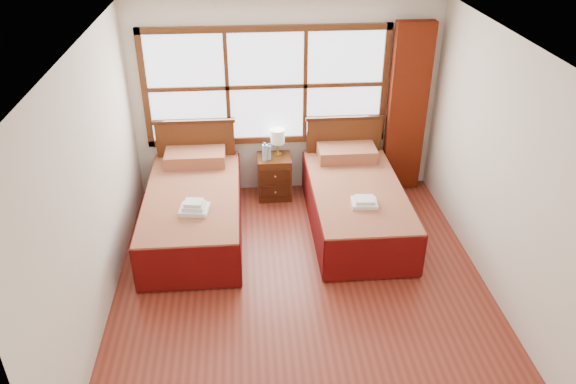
{
  "coord_description": "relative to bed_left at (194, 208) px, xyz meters",
  "views": [
    {
      "loc": [
        -0.54,
        -4.7,
        3.91
      ],
      "look_at": [
        -0.09,
        0.7,
        0.8
      ],
      "focal_mm": 35.0,
      "sensor_mm": 36.0,
      "label": 1
    }
  ],
  "objects": [
    {
      "name": "towels_left",
      "position": [
        0.06,
        -0.49,
        0.31
      ],
      "size": [
        0.35,
        0.32,
        0.13
      ],
      "rotation": [
        0.0,
        0.0,
        -0.14
      ],
      "color": "white",
      "rests_on": "bed_left"
    },
    {
      "name": "bottle_near",
      "position": [
        0.91,
        0.72,
        0.37
      ],
      "size": [
        0.07,
        0.07,
        0.25
      ],
      "color": "#A3C4D2",
      "rests_on": "nightstand"
    },
    {
      "name": "window",
      "position": [
        0.96,
        1.02,
        1.16
      ],
      "size": [
        3.16,
        0.06,
        1.56
      ],
      "color": "white",
      "rests_on": "wall_back"
    },
    {
      "name": "floor",
      "position": [
        1.21,
        -1.2,
        -0.34
      ],
      "size": [
        4.5,
        4.5,
        0.0
      ],
      "primitive_type": "plane",
      "color": "maroon",
      "rests_on": "ground"
    },
    {
      "name": "wall_left",
      "position": [
        -0.79,
        -1.2,
        0.96
      ],
      "size": [
        0.0,
        4.5,
        4.5
      ],
      "primitive_type": "plane",
      "rotation": [
        1.57,
        0.0,
        1.57
      ],
      "color": "silver",
      "rests_on": "floor"
    },
    {
      "name": "bed_right",
      "position": [
        1.99,
        0.0,
        -0.01
      ],
      "size": [
        1.11,
        2.16,
        1.08
      ],
      "color": "#381B0B",
      "rests_on": "floor"
    },
    {
      "name": "wall_right",
      "position": [
        3.21,
        -1.2,
        0.96
      ],
      "size": [
        0.0,
        4.5,
        4.5
      ],
      "primitive_type": "plane",
      "rotation": [
        1.57,
        0.0,
        -1.57
      ],
      "color": "silver",
      "rests_on": "floor"
    },
    {
      "name": "wall_back",
      "position": [
        1.21,
        1.05,
        0.96
      ],
      "size": [
        4.0,
        0.0,
        4.0
      ],
      "primitive_type": "plane",
      "rotation": [
        1.57,
        0.0,
        0.0
      ],
      "color": "silver",
      "rests_on": "floor"
    },
    {
      "name": "curtain",
      "position": [
        2.81,
        0.91,
        0.83
      ],
      "size": [
        0.5,
        0.16,
        2.3
      ],
      "primitive_type": "cube",
      "color": "#611A09",
      "rests_on": "wall_back"
    },
    {
      "name": "ceiling",
      "position": [
        1.21,
        -1.2,
        2.26
      ],
      "size": [
        4.5,
        4.5,
        0.0
      ],
      "primitive_type": "plane",
      "rotation": [
        3.14,
        0.0,
        0.0
      ],
      "color": "white",
      "rests_on": "wall_back"
    },
    {
      "name": "lamp",
      "position": [
        1.08,
        0.86,
        0.52
      ],
      "size": [
        0.19,
        0.19,
        0.36
      ],
      "color": "gold",
      "rests_on": "nightstand"
    },
    {
      "name": "bed_left",
      "position": [
        0.0,
        0.0,
        0.0
      ],
      "size": [
        1.13,
        2.19,
        1.1
      ],
      "color": "#381B0B",
      "rests_on": "floor"
    },
    {
      "name": "nightstand",
      "position": [
        1.03,
        0.8,
        -0.04
      ],
      "size": [
        0.45,
        0.44,
        0.59
      ],
      "color": "#502711",
      "rests_on": "floor"
    },
    {
      "name": "bottle_far",
      "position": [
        0.96,
        0.74,
        0.36
      ],
      "size": [
        0.06,
        0.06,
        0.22
      ],
      "color": "#A3C4D2",
      "rests_on": "nightstand"
    },
    {
      "name": "towels_right",
      "position": [
        1.99,
        -0.48,
        0.28
      ],
      "size": [
        0.31,
        0.28,
        0.09
      ],
      "rotation": [
        0.0,
        0.0,
        -0.09
      ],
      "color": "white",
      "rests_on": "bed_right"
    }
  ]
}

